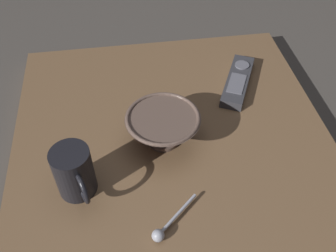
{
  "coord_description": "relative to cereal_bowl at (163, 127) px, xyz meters",
  "views": [
    {
      "loc": [
        0.09,
        0.55,
        0.63
      ],
      "look_at": [
        0.01,
        0.01,
        0.06
      ],
      "focal_mm": 40.32,
      "sensor_mm": 36.0,
      "label": 1
    }
  ],
  "objects": [
    {
      "name": "cereal_bowl",
      "position": [
        0.0,
        0.0,
        0.0
      ],
      "size": [
        0.15,
        0.15,
        0.07
      ],
      "color": "brown",
      "rests_on": "table"
    },
    {
      "name": "coffee_mug",
      "position": [
        0.17,
        0.1,
        0.01
      ],
      "size": [
        0.07,
        0.1,
        0.1
      ],
      "color": "black",
      "rests_on": "table"
    },
    {
      "name": "tv_remote_near",
      "position": [
        -0.2,
        -0.15,
        -0.03
      ],
      "size": [
        0.12,
        0.18,
        0.03
      ],
      "color": "#38383D",
      "rests_on": "table"
    },
    {
      "name": "table",
      "position": [
        -0.02,
        -0.03,
        -0.06
      ],
      "size": [
        0.67,
        0.66,
        0.04
      ],
      "color": "brown",
      "rests_on": "ground"
    },
    {
      "name": "teaspoon",
      "position": [
        0.03,
        0.21,
        -0.03
      ],
      "size": [
        0.09,
        0.08,
        0.02
      ],
      "color": "#A3A5B2",
      "rests_on": "table"
    },
    {
      "name": "ground_plane",
      "position": [
        -0.02,
        -0.03,
        -0.08
      ],
      "size": [
        6.0,
        6.0,
        0.0
      ],
      "primitive_type": "plane",
      "color": "#47423D"
    }
  ]
}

